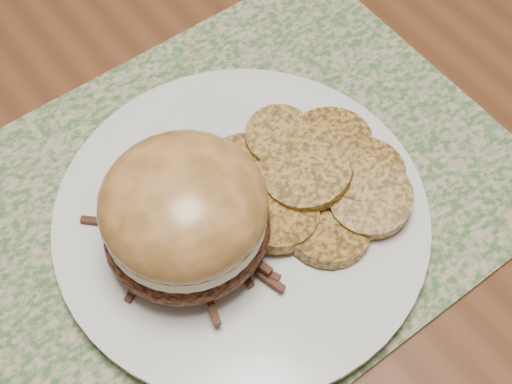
% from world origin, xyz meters
% --- Properties ---
extents(ground, '(3.50, 3.50, 0.00)m').
position_xyz_m(ground, '(0.00, 0.00, 0.00)').
color(ground, brown).
rests_on(ground, ground).
extents(dining_table, '(1.50, 0.90, 0.75)m').
position_xyz_m(dining_table, '(0.00, 0.00, 0.67)').
color(dining_table, brown).
rests_on(dining_table, ground).
extents(placemat, '(0.45, 0.33, 0.00)m').
position_xyz_m(placemat, '(-0.04, -0.20, 0.75)').
color(placemat, '#3E6132').
rests_on(placemat, dining_table).
extents(dinner_plate, '(0.26, 0.26, 0.02)m').
position_xyz_m(dinner_plate, '(-0.04, -0.22, 0.76)').
color(dinner_plate, silver).
rests_on(dinner_plate, placemat).
extents(pork_sandwich, '(0.13, 0.13, 0.09)m').
position_xyz_m(pork_sandwich, '(-0.09, -0.22, 0.81)').
color(pork_sandwich, black).
rests_on(pork_sandwich, dinner_plate).
extents(roasted_potatoes, '(0.15, 0.16, 0.04)m').
position_xyz_m(roasted_potatoes, '(0.01, -0.24, 0.78)').
color(roasted_potatoes, '#A3762F').
rests_on(roasted_potatoes, dinner_plate).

